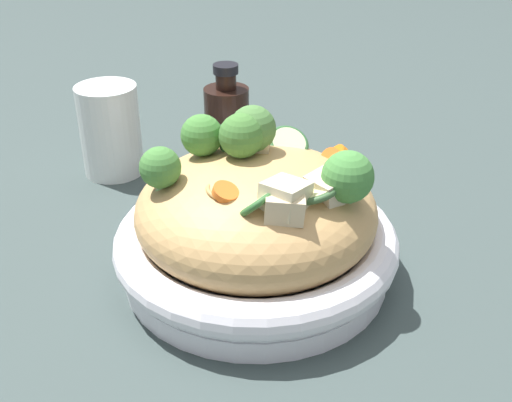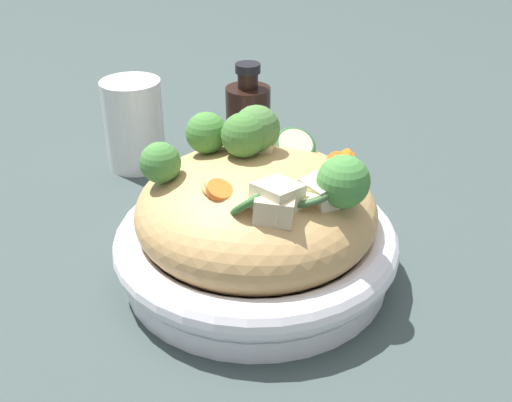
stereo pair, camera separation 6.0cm
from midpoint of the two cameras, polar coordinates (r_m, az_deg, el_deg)
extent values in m
plane|color=#374342|center=(0.65, -2.68, -6.60)|extent=(3.00, 3.00, 0.00)
cylinder|color=white|center=(0.64, -2.70, -5.80)|extent=(0.27, 0.27, 0.02)
torus|color=white|center=(0.62, -2.76, -3.61)|extent=(0.28, 0.28, 0.04)
ellipsoid|color=tan|center=(0.61, -2.84, -0.94)|extent=(0.24, 0.24, 0.10)
torus|color=tan|center=(0.57, -0.71, 0.41)|extent=(0.07, 0.08, 0.02)
torus|color=tan|center=(0.55, -5.52, 0.75)|extent=(0.05, 0.05, 0.01)
cone|color=#97B97A|center=(0.62, -7.68, 4.00)|extent=(0.02, 0.02, 0.02)
sphere|color=#458138|center=(0.61, -7.82, 5.92)|extent=(0.05, 0.05, 0.04)
cone|color=#A0C274|center=(0.56, 5.19, -0.09)|extent=(0.03, 0.02, 0.02)
sphere|color=#46853E|center=(0.55, 5.30, 2.14)|extent=(0.06, 0.06, 0.05)
cone|color=#99BE75|center=(0.59, -11.52, 0.97)|extent=(0.03, 0.03, 0.02)
sphere|color=#457F39|center=(0.58, -11.74, 2.95)|extent=(0.05, 0.05, 0.04)
cone|color=#9CC078|center=(0.61, -3.13, 4.48)|extent=(0.03, 0.03, 0.01)
sphere|color=#4A793C|center=(0.60, -3.19, 6.55)|extent=(0.06, 0.06, 0.05)
cone|color=#A4BD75|center=(0.60, -4.23, 3.96)|extent=(0.02, 0.02, 0.01)
sphere|color=#447934|center=(0.59, -4.30, 5.91)|extent=(0.06, 0.06, 0.04)
cylinder|color=orange|center=(0.57, 2.99, 1.99)|extent=(0.03, 0.03, 0.01)
cylinder|color=orange|center=(0.64, 4.67, 3.90)|extent=(0.03, 0.03, 0.03)
cylinder|color=orange|center=(0.54, -6.00, 0.72)|extent=(0.03, 0.03, 0.02)
cylinder|color=orange|center=(0.62, 4.16, 3.87)|extent=(0.03, 0.03, 0.02)
cylinder|color=beige|center=(0.64, 0.28, 5.24)|extent=(0.04, 0.04, 0.02)
torus|color=#2D5E30|center=(0.64, 0.28, 5.24)|extent=(0.05, 0.05, 0.03)
cylinder|color=beige|center=(0.53, -3.11, -0.31)|extent=(0.04, 0.04, 0.02)
torus|color=#30632E|center=(0.53, -3.11, -0.31)|extent=(0.05, 0.05, 0.03)
cylinder|color=#C1DA97|center=(0.63, -4.90, 5.22)|extent=(0.05, 0.05, 0.03)
torus|color=#2C5933|center=(0.63, -4.90, 5.22)|extent=(0.06, 0.06, 0.04)
cylinder|color=beige|center=(0.54, 2.28, 0.78)|extent=(0.05, 0.05, 0.02)
torus|color=#385B33|center=(0.54, 2.28, 0.78)|extent=(0.06, 0.07, 0.02)
cube|color=beige|center=(0.55, 3.75, 1.22)|extent=(0.05, 0.04, 0.03)
cube|color=beige|center=(0.52, -0.67, -0.53)|extent=(0.04, 0.04, 0.02)
cube|color=beige|center=(0.61, -2.67, 5.04)|extent=(0.03, 0.03, 0.02)
cube|color=beige|center=(0.53, -0.54, 0.25)|extent=(0.05, 0.05, 0.03)
cylinder|color=black|center=(0.83, -4.74, 6.51)|extent=(0.06, 0.06, 0.11)
cylinder|color=black|center=(0.81, -4.94, 10.87)|extent=(0.03, 0.03, 0.02)
cylinder|color=black|center=(0.80, -4.99, 11.94)|extent=(0.03, 0.03, 0.01)
cylinder|color=silver|center=(0.85, -15.21, 6.23)|extent=(0.08, 0.08, 0.12)
camera|label=1|loc=(0.03, -92.86, -1.63)|focal=43.67mm
camera|label=2|loc=(0.03, 87.14, 1.63)|focal=43.67mm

